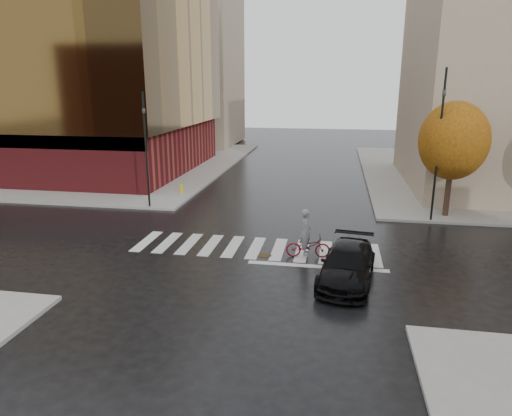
{
  "coord_description": "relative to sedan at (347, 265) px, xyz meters",
  "views": [
    {
      "loc": [
        3.55,
        -19.61,
        7.59
      ],
      "look_at": [
        0.03,
        0.41,
        2.0
      ],
      "focal_mm": 32.0,
      "sensor_mm": 36.0,
      "label": 1
    }
  ],
  "objects": [
    {
      "name": "manhole",
      "position": [
        -3.62,
        2.16,
        -0.69
      ],
      "size": [
        0.74,
        0.74,
        0.01
      ],
      "primitive_type": "cylinder",
      "rotation": [
        0.0,
        0.0,
        0.22
      ],
      "color": "#453318",
      "rests_on": "ground"
    },
    {
      "name": "tree_ne_a",
      "position": [
        5.8,
        9.97,
        3.76
      ],
      "size": [
        3.8,
        3.8,
        6.5
      ],
      "color": "#312316",
      "rests_on": "sidewalk_ne"
    },
    {
      "name": "ground",
      "position": [
        -4.2,
        2.57,
        -0.7
      ],
      "size": [
        120.0,
        120.0,
        0.0
      ],
      "primitive_type": "plane",
      "color": "black",
      "rests_on": "ground"
    },
    {
      "name": "crosswalk",
      "position": [
        -4.2,
        3.07,
        -0.69
      ],
      "size": [
        12.0,
        3.0,
        0.01
      ],
      "primitive_type": "cube",
      "color": "silver",
      "rests_on": "ground"
    },
    {
      "name": "cyclist",
      "position": [
        -1.72,
        2.32,
        0.06
      ],
      "size": [
        2.02,
        0.87,
        2.24
      ],
      "rotation": [
        0.0,
        0.0,
        1.67
      ],
      "color": "maroon",
      "rests_on": "ground"
    },
    {
      "name": "traffic_light_ne",
      "position": [
        4.8,
        8.87,
        4.25
      ],
      "size": [
        0.19,
        0.22,
        8.23
      ],
      "rotation": [
        0.0,
        0.0,
        3.25
      ],
      "color": "black",
      "rests_on": "sidewalk_ne"
    },
    {
      "name": "sedan",
      "position": [
        0.0,
        0.0,
        0.0
      ],
      "size": [
        2.6,
        5.04,
        1.4
      ],
      "primitive_type": "imported",
      "rotation": [
        0.0,
        0.0,
        -0.14
      ],
      "color": "black",
      "rests_on": "ground"
    },
    {
      "name": "fire_hydrant",
      "position": [
        -11.14,
        12.57,
        -0.18
      ],
      "size": [
        0.24,
        0.24,
        0.67
      ],
      "color": "gold",
      "rests_on": "sidewalk_nw"
    },
    {
      "name": "building_nw_far",
      "position": [
        -20.2,
        39.57,
        9.45
      ],
      "size": [
        14.0,
        12.0,
        20.0
      ],
      "primitive_type": "cube",
      "color": "gray",
      "rests_on": "sidewalk_nw"
    },
    {
      "name": "traffic_light_nw",
      "position": [
        -11.95,
        8.87,
        3.37
      ],
      "size": [
        0.18,
        0.15,
        6.94
      ],
      "rotation": [
        0.0,
        0.0,
        -1.53
      ],
      "color": "black",
      "rests_on": "sidewalk_nw"
    },
    {
      "name": "sidewalk_nw",
      "position": [
        -25.2,
        23.57,
        -0.62
      ],
      "size": [
        30.0,
        30.0,
        0.15
      ],
      "primitive_type": "cube",
      "color": "gray",
      "rests_on": "ground"
    },
    {
      "name": "office_glass",
      "position": [
        -26.2,
        20.56,
        7.58
      ],
      "size": [
        27.0,
        19.0,
        16.0
      ],
      "color": "maroon",
      "rests_on": "sidewalk_nw"
    }
  ]
}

